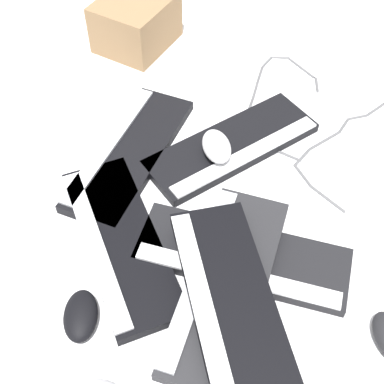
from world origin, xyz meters
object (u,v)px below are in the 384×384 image
object	(u,v)px
keyboard_1	(242,257)
keyboard_3	(129,153)
keyboard_4	(226,283)
keyboard_5	(231,305)
keyboard_0	(120,241)
mouse_0	(81,316)
cardboard_box	(136,22)
mouse_1	(217,146)
keyboard_2	(233,146)

from	to	relation	value
keyboard_1	keyboard_3	bearing A→B (deg)	-102.84
keyboard_4	keyboard_5	distance (m)	0.07
keyboard_0	mouse_0	xyz separation A→B (m)	(0.18, 0.06, 0.01)
cardboard_box	keyboard_3	bearing A→B (deg)	37.93
keyboard_0	mouse_0	distance (m)	0.19
keyboard_4	keyboard_5	world-z (taller)	keyboard_5
keyboard_5	cardboard_box	xyz separation A→B (m)	(-0.59, -0.73, -0.00)
keyboard_5	cardboard_box	bearing A→B (deg)	-128.86
keyboard_1	mouse_0	xyz separation A→B (m)	(0.30, -0.17, 0.01)
keyboard_5	keyboard_3	bearing A→B (deg)	-116.43
mouse_1	cardboard_box	distance (m)	0.53
keyboard_3	keyboard_4	bearing A→B (deg)	66.80
keyboard_5	mouse_1	xyz separation A→B (m)	(-0.34, -0.27, -0.02)
keyboard_5	mouse_1	size ratio (longest dim) A/B	3.91
mouse_0	cardboard_box	xyz separation A→B (m)	(-0.75, -0.50, 0.05)
keyboard_2	cardboard_box	size ratio (longest dim) A/B	2.14
keyboard_2	keyboard_3	distance (m)	0.25
keyboard_3	keyboard_4	world-z (taller)	keyboard_4
mouse_1	keyboard_5	bearing A→B (deg)	169.63
keyboard_4	mouse_1	world-z (taller)	mouse_1
keyboard_1	keyboard_3	size ratio (longest dim) A/B	1.00
keyboard_3	mouse_0	distance (m)	0.44
keyboard_2	mouse_1	distance (m)	0.07
keyboard_3	mouse_1	size ratio (longest dim) A/B	4.21
keyboard_0	keyboard_1	bearing A→B (deg)	117.52
keyboard_3	cardboard_box	world-z (taller)	cardboard_box
keyboard_1	cardboard_box	distance (m)	0.81
keyboard_1	keyboard_4	bearing A→B (deg)	10.63
mouse_0	mouse_1	distance (m)	0.50
keyboard_0	keyboard_2	size ratio (longest dim) A/B	0.98
keyboard_4	keyboard_0	bearing A→B (deg)	-81.53
keyboard_2	keyboard_5	distance (m)	0.47
keyboard_1	keyboard_2	bearing A→B (deg)	-142.69
keyboard_1	keyboard_3	world-z (taller)	same
keyboard_1	cardboard_box	world-z (taller)	cardboard_box
mouse_0	mouse_1	world-z (taller)	mouse_1
keyboard_3	keyboard_5	xyz separation A→B (m)	(0.22, 0.44, 0.06)
keyboard_3	keyboard_5	distance (m)	0.50
keyboard_0	keyboard_5	xyz separation A→B (m)	(0.01, 0.29, 0.06)
keyboard_0	mouse_0	size ratio (longest dim) A/B	4.12
keyboard_2	keyboard_4	bearing A→B (deg)	31.81
keyboard_5	mouse_1	bearing A→B (deg)	-141.62
keyboard_2	keyboard_0	bearing A→B (deg)	-5.59
keyboard_4	keyboard_2	bearing A→B (deg)	-148.19
keyboard_5	mouse_0	size ratio (longest dim) A/B	3.91
keyboard_4	keyboard_5	bearing A→B (deg)	40.94
keyboard_2	mouse_1	size ratio (longest dim) A/B	4.23
keyboard_2	mouse_1	world-z (taller)	mouse_1
keyboard_0	keyboard_1	world-z (taller)	same
mouse_1	keyboard_2	bearing A→B (deg)	-61.74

